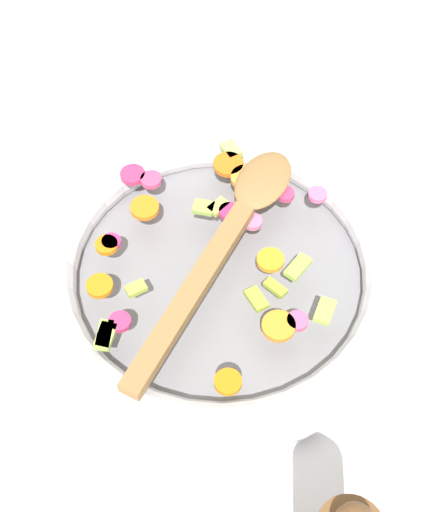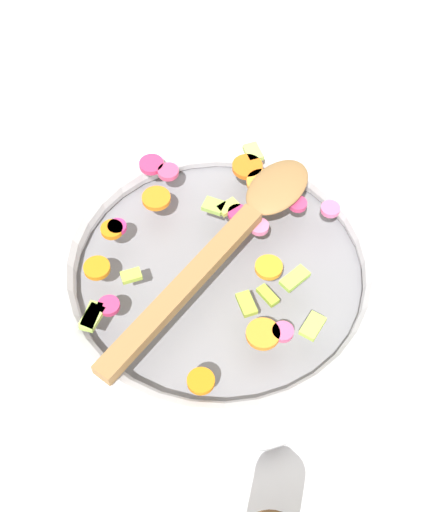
% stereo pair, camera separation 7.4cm
% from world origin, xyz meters
% --- Properties ---
extents(ground_plane, '(4.00, 4.00, 0.00)m').
position_xyz_m(ground_plane, '(0.00, 0.00, 0.00)').
color(ground_plane, silver).
extents(skillet, '(0.41, 0.41, 0.05)m').
position_xyz_m(skillet, '(0.00, 0.00, 0.02)').
color(skillet, slate).
rests_on(skillet, ground_plane).
extents(chopped_vegetables, '(0.31, 0.31, 0.01)m').
position_xyz_m(chopped_vegetables, '(0.00, 0.02, 0.05)').
color(chopped_vegetables, orange).
rests_on(chopped_vegetables, skillet).
extents(wooden_spoon, '(0.31, 0.19, 0.01)m').
position_xyz_m(wooden_spoon, '(0.02, 0.01, 0.06)').
color(wooden_spoon, olive).
rests_on(wooden_spoon, chopped_vegetables).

